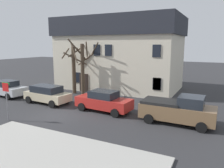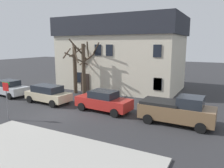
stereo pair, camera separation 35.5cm
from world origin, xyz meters
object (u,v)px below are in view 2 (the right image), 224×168
Objects in this scene: building_main at (121,53)px; car_red_sedan at (103,101)px; car_beige_wagon at (48,94)px; bicycle_leaning at (52,89)px; car_silver_sedan at (8,88)px; tree_bare_mid at (84,66)px; tree_bare_near at (75,67)px; street_sign_pole at (6,94)px; pickup_truck_brown at (177,110)px.

car_red_sedan is at bearing -72.55° from building_main.
bicycle_leaning is at bearing 128.24° from car_beige_wagon.
car_silver_sedan is 1.07× the size of car_beige_wagon.
tree_bare_mid reaches higher than bicycle_leaning.
car_beige_wagon is at bearing -51.76° from bicycle_leaning.
tree_bare_near is 2.14× the size of street_sign_pole.
car_red_sedan reaches higher than car_silver_sedan.
bicycle_leaning is at bearing -167.97° from tree_bare_mid.
car_silver_sedan is (-5.63, -4.32, -2.10)m from tree_bare_near.
tree_bare_near reaches higher than bicycle_leaning.
street_sign_pole is at bearing -83.66° from tree_bare_near.
tree_bare_near is at bearing 159.22° from pickup_truck_brown.
building_main is 9.27m from bicycle_leaning.
car_beige_wagon is at bearing -2.36° from car_silver_sedan.
tree_bare_near is at bearing 96.34° from street_sign_pole.
car_beige_wagon is 0.91× the size of pickup_truck_brown.
tree_bare_mid is at bearing 89.62° from street_sign_pole.
street_sign_pole is at bearing -134.96° from car_red_sedan.
tree_bare_mid is 2.04× the size of street_sign_pole.
car_red_sedan reaches higher than bicycle_leaning.
car_silver_sedan is 1.02× the size of car_red_sedan.
tree_bare_mid is at bearing 79.04° from car_beige_wagon.
pickup_truck_brown is (12.03, -4.57, -1.97)m from tree_bare_near.
tree_bare_mid is 8.39m from car_silver_sedan.
tree_bare_mid is at bearing 156.88° from pickup_truck_brown.
car_silver_sedan is at bearing -128.32° from bicycle_leaning.
street_sign_pole reaches higher than bicycle_leaning.
car_red_sedan is (6.11, -4.39, -2.08)m from tree_bare_near.
car_beige_wagon is at bearing -106.40° from building_main.
car_silver_sedan is 8.50m from street_sign_pole.
tree_bare_near is 3.87m from bicycle_leaning.
tree_bare_mid is at bearing 4.92° from tree_bare_near.
building_main is at bearing 59.33° from tree_bare_near.
car_silver_sedan is 11.74m from car_red_sedan.
street_sign_pole is 1.61× the size of bicycle_leaning.
tree_bare_mid is (1.12, 0.10, 0.21)m from tree_bare_near.
building_main reaches higher than pickup_truck_brown.
tree_bare_near is 1.19× the size of pickup_truck_brown.
building_main is 5.24× the size of street_sign_pole.
car_beige_wagon is 4.89m from bicycle_leaning.
pickup_truck_brown is (5.92, -0.17, 0.12)m from car_red_sedan.
building_main is 3.07× the size of car_red_sedan.
tree_bare_near is 1.14m from tree_bare_mid.
car_red_sedan is at bearing -35.71° from tree_bare_near.
building_main is 3.02× the size of car_silver_sedan.
tree_bare_near is at bearing 37.50° from car_silver_sedan.
tree_bare_mid is at bearing -111.11° from building_main.
tree_bare_mid reaches higher than car_silver_sedan.
tree_bare_mid is 3.27× the size of bicycle_leaning.
building_main reaches higher than car_beige_wagon.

